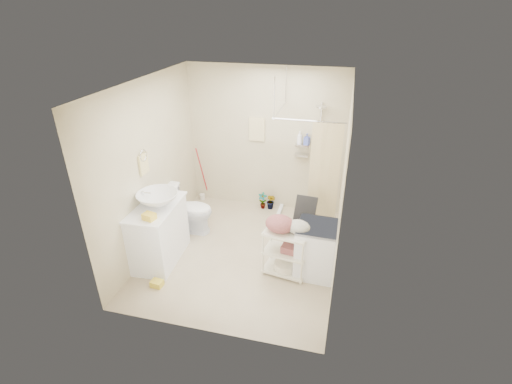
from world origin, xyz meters
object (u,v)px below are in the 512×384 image
at_px(washing_machine, 316,249).
at_px(laundry_rack, 286,249).
at_px(toilet, 189,209).
at_px(vanity, 159,233).

bearing_deg(washing_machine, laundry_rack, -161.47).
distance_m(toilet, laundry_rack, 1.91).
bearing_deg(vanity, laundry_rack, 0.92).
distance_m(vanity, laundry_rack, 1.90).
relative_size(toilet, laundry_rack, 0.97).
bearing_deg(toilet, laundry_rack, -113.49).
relative_size(washing_machine, laundry_rack, 0.94).
relative_size(vanity, washing_machine, 1.32).
bearing_deg(vanity, toilet, 79.29).
height_order(vanity, toilet, vanity).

